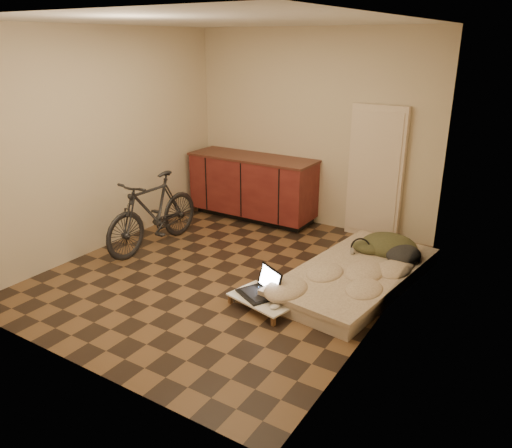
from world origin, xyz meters
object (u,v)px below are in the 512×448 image
Objects in this scene: futon at (356,276)px; lap_desk at (264,299)px; bicycle at (153,208)px; laptop at (261,289)px.

lap_desk is (-0.56, -0.95, 0.00)m from futon.
laptop is (1.87, -0.53, -0.35)m from bicycle.
futon is at bearing 9.69° from bicycle.
laptop is at bearing -117.55° from futon.
futon is 4.66× the size of laptop.
futon is 1.11m from lap_desk.
bicycle is at bearing 176.46° from lap_desk.
laptop reaches higher than lap_desk.
lap_desk is at bearing -15.44° from bicycle.
futon is 3.07× the size of lap_desk.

